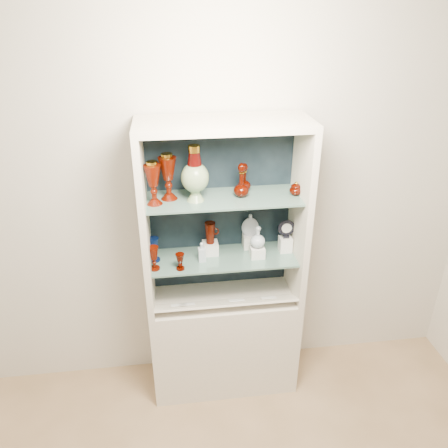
{
  "coord_description": "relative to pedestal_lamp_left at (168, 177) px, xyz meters",
  "views": [
    {
      "loc": [
        -0.31,
        -0.84,
        2.52
      ],
      "look_at": [
        0.0,
        1.53,
        1.3
      ],
      "focal_mm": 35.0,
      "sensor_mm": 36.0,
      "label": 1
    }
  ],
  "objects": [
    {
      "name": "ruby_goblet_tall",
      "position": [
        -0.12,
        -0.11,
        -0.48
      ],
      "size": [
        0.09,
        0.09,
        0.16
      ],
      "primitive_type": null,
      "rotation": [
        0.0,
        0.0,
        -0.42
      ],
      "color": "#4E0E01",
      "rests_on": "shelf_lower"
    },
    {
      "name": "wall_back",
      "position": [
        0.32,
        0.17,
        -0.21
      ],
      "size": [
        3.5,
        0.02,
        2.8
      ],
      "primitive_type": "cube",
      "color": "beige",
      "rests_on": "ground"
    },
    {
      "name": "lidded_bowl",
      "position": [
        0.76,
        -0.05,
        -0.1
      ],
      "size": [
        0.1,
        0.1,
        0.09
      ],
      "primitive_type": null,
      "rotation": [
        0.0,
        0.0,
        0.42
      ],
      "color": "#3B0800",
      "rests_on": "shelf_upper"
    },
    {
      "name": "label_card_2",
      "position": [
        0.07,
        -0.16,
        -0.81
      ],
      "size": [
        0.1,
        0.06,
        0.03
      ],
      "primitive_type": "cube",
      "rotation": [
        -0.44,
        0.0,
        0.0
      ],
      "color": "white",
      "rests_on": "label_ledge"
    },
    {
      "name": "pedestal_lamp_right",
      "position": [
        -0.09,
        -0.07,
        -0.01
      ],
      "size": [
        0.13,
        0.13,
        0.26
      ],
      "primitive_type": null,
      "rotation": [
        0.0,
        0.0,
        -0.36
      ],
      "color": "#4E0E01",
      "rests_on": "shelf_upper"
    },
    {
      "name": "clear_square_bottle",
      "position": [
        0.18,
        -0.05,
        -0.49
      ],
      "size": [
        0.05,
        0.05,
        0.13
      ],
      "primitive_type": null,
      "rotation": [
        0.0,
        0.0,
        0.05
      ],
      "color": "#A4B3BF",
      "rests_on": "shelf_lower"
    },
    {
      "name": "cabinet_side_left",
      "position": [
        -0.16,
        -0.05,
        -0.28
      ],
      "size": [
        0.04,
        0.4,
        1.15
      ],
      "primitive_type": "cube",
      "color": "beige",
      "rests_on": "cabinet_base"
    },
    {
      "name": "riser_ruby_pitcher",
      "position": [
        0.24,
        0.03,
        -0.52
      ],
      "size": [
        0.1,
        0.1,
        0.08
      ],
      "primitive_type": "cube",
      "color": "silver",
      "rests_on": "shelf_lower"
    },
    {
      "name": "pedestal_lamp_left",
      "position": [
        0.0,
        0.0,
        0.0
      ],
      "size": [
        0.12,
        0.12,
        0.28
      ],
      "primitive_type": null,
      "rotation": [
        0.0,
        0.0,
        -0.12
      ],
      "color": "#4E0E01",
      "rests_on": "shelf_upper"
    },
    {
      "name": "ruby_decanter_b",
      "position": [
        0.46,
        0.06,
        -0.04
      ],
      "size": [
        0.1,
        0.1,
        0.19
      ],
      "primitive_type": null,
      "rotation": [
        0.0,
        0.0,
        0.26
      ],
      "color": "#3B0800",
      "rests_on": "shelf_upper"
    },
    {
      "name": "ruby_decanter_a",
      "position": [
        0.43,
        -0.03,
        -0.02
      ],
      "size": [
        0.11,
        0.11,
        0.24
      ],
      "primitive_type": null,
      "rotation": [
        0.0,
        0.0,
        0.15
      ],
      "color": "#3B0800",
      "rests_on": "shelf_upper"
    },
    {
      "name": "cabinet_back_panel",
      "position": [
        0.32,
        0.14,
        -0.28
      ],
      "size": [
        0.98,
        0.02,
        1.15
      ],
      "primitive_type": "cube",
      "color": "black",
      "rests_on": "cabinet_base"
    },
    {
      "name": "riser_clear_round_decanter",
      "position": [
        0.54,
        -0.05,
        -0.52
      ],
      "size": [
        0.09,
        0.09,
        0.07
      ],
      "primitive_type": "cube",
      "color": "silver",
      "rests_on": "shelf_lower"
    },
    {
      "name": "clear_round_decanter",
      "position": [
        0.54,
        -0.05,
        -0.42
      ],
      "size": [
        0.11,
        0.11,
        0.14
      ],
      "primitive_type": null,
      "rotation": [
        0.0,
        0.0,
        -0.21
      ],
      "color": "#A4B3BF",
      "rests_on": "riser_clear_round_decanter"
    },
    {
      "name": "riser_flat_flask",
      "position": [
        0.51,
        0.08,
        -0.51
      ],
      "size": [
        0.09,
        0.09,
        0.09
      ],
      "primitive_type": "cube",
      "color": "silver",
      "rests_on": "shelf_lower"
    },
    {
      "name": "riser_cameo_medallion",
      "position": [
        0.74,
        -0.0,
        -0.51
      ],
      "size": [
        0.08,
        0.08,
        0.1
      ],
      "primitive_type": "cube",
      "color": "silver",
      "rests_on": "shelf_lower"
    },
    {
      "name": "cabinet_side_right",
      "position": [
        0.8,
        -0.05,
        -0.28
      ],
      "size": [
        0.04,
        0.4,
        1.15
      ],
      "primitive_type": "cube",
      "color": "beige",
      "rests_on": "cabinet_base"
    },
    {
      "name": "flat_flask",
      "position": [
        0.51,
        0.08,
        -0.39
      ],
      "size": [
        0.12,
        0.06,
        0.16
      ],
      "primitive_type": null,
      "rotation": [
        0.0,
        0.0,
        -0.14
      ],
      "color": "#B2B8C7",
      "rests_on": "riser_flat_flask"
    },
    {
      "name": "ruby_pitcher",
      "position": [
        0.24,
        0.03,
        -0.41
      ],
      "size": [
        0.11,
        0.08,
        0.14
      ],
      "primitive_type": null,
      "rotation": [
        0.0,
        0.0,
        0.06
      ],
      "color": "#4E0E01",
      "rests_on": "riser_ruby_pitcher"
    },
    {
      "name": "label_card_3",
      "position": [
        0.02,
        -0.16,
        -0.81
      ],
      "size": [
        0.1,
        0.06,
        0.03
      ],
      "primitive_type": "cube",
      "rotation": [
        -0.44,
        0.0,
        0.0
      ],
      "color": "white",
      "rests_on": "label_ledge"
    },
    {
      "name": "shelf_lower",
      "position": [
        0.32,
        -0.03,
        -0.57
      ],
      "size": [
        0.92,
        0.34,
        0.01
      ],
      "primitive_type": "cube",
      "color": "slate",
      "rests_on": "cabinet_side_left"
    },
    {
      "name": "cameo_medallion",
      "position": [
        0.74,
        -0.0,
        -0.39
      ],
      "size": [
        0.11,
        0.04,
        0.13
      ],
      "primitive_type": null,
      "rotation": [
        0.0,
        0.0,
        -0.04
      ],
      "color": "black",
      "rests_on": "riser_cameo_medallion"
    },
    {
      "name": "label_card_0",
      "position": [
        0.39,
        -0.16,
        -0.81
      ],
      "size": [
        0.1,
        0.06,
        0.03
      ],
      "primitive_type": "cube",
      "rotation": [
        -0.44,
        0.0,
        0.0
      ],
      "color": "white",
      "rests_on": "label_ledge"
    },
    {
      "name": "cabinet_top_cap",
      "position": [
        0.32,
        -0.05,
        0.31
      ],
      "size": [
        1.0,
        0.4,
        0.04
      ],
      "primitive_type": "cube",
      "color": "beige",
      "rests_on": "cabinet_side_left"
    },
    {
      "name": "label_card_1",
      "position": [
        0.6,
        -0.16,
        -0.81
      ],
      "size": [
        0.1,
        0.06,
        0.03
      ],
      "primitive_type": "cube",
      "rotation": [
        -0.44,
        0.0,
        0.0
      ],
      "color": "white",
      "rests_on": "label_ledge"
    },
    {
      "name": "shelf_upper",
      "position": [
        0.32,
        -0.03,
        -0.15
      ],
      "size": [
        0.92,
        0.34,
        0.01
      ],
      "primitive_type": "cube",
      "color": "slate",
      "rests_on": "cabinet_side_left"
    },
    {
      "name": "enamel_urn",
      "position": [
        0.15,
        -0.04,
        0.03
      ],
      "size": [
        0.2,
        0.2,
        0.34
      ],
      "primitive_type": null,
      "rotation": [
        0.0,
        0.0,
        -0.31
      ],
      "color": "#093E26",
      "rests_on": "shelf_upper"
    },
    {
      "name": "ruby_goblet_small",
      "position": [
        0.04,
        -0.13,
        -0.51
      ],
      "size": [
        0.07,
        0.07,
        0.11
      ],
      "primitive_type": null,
      "rotation": [
        0.0,
        0.0,
        -0.43
      ],
      "color": "#3B0800",
      "rests_on": "shelf_lower"
    },
    {
      "name": "cabinet_base",
      "position": [
        0.32,
        -0.05,
        -1.23
      ],
      "size": [
        1.0,
        0.4,
        0.75
      ],
      "primitive_type": "cube",
      "color": "beige",
      "rests_on": "ground"
    },
    {
      "name": "cobalt_goblet",
      "position": [
        -0.12,
        -0.01,
        -0.48
      ],
      "size": [
        0.07,
        0.07,
        0.16
      ],
      "primitive_type": null,
      "rotation": [
        0.0,
        0.0,
        0.06
      ],
      "color": "#081743",
      "rests_on": "shelf_lower"
    },
    {
      "name": "label_ledge",
      "position": [
        0.32,
        -0.16,
        -0.83
      ],
      "size": [
        0.92,
        0.17,
        0.09
      ],
      "primitive_type": "cube",
      "rotation": [
        -0.44,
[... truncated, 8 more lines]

